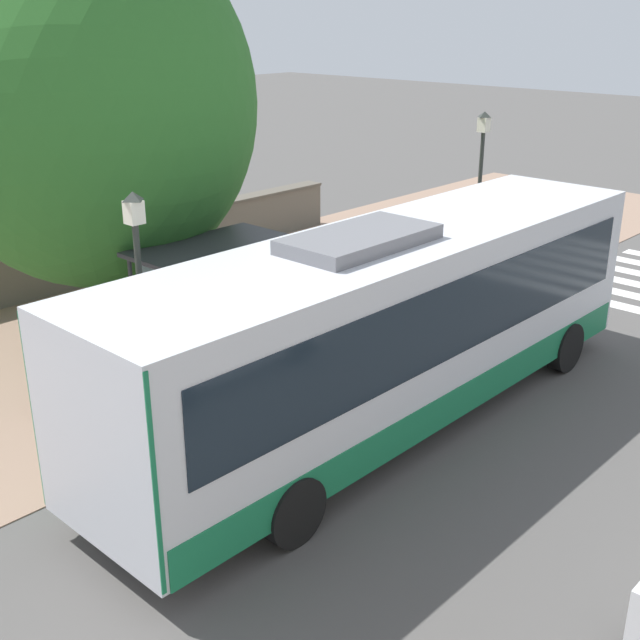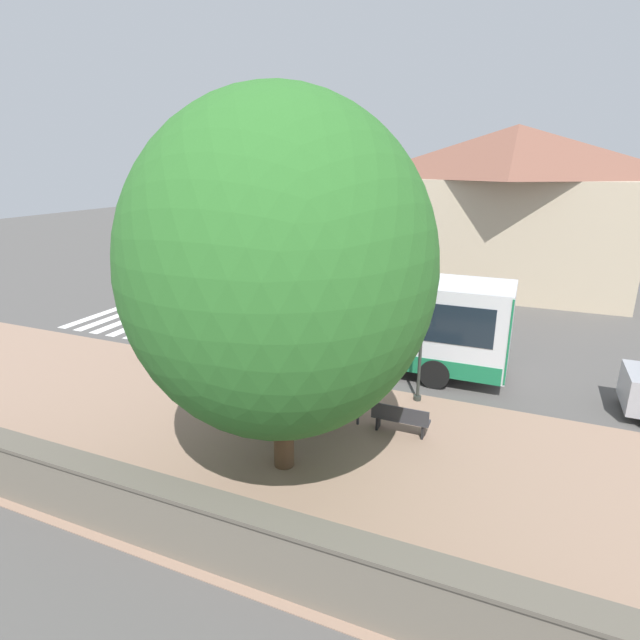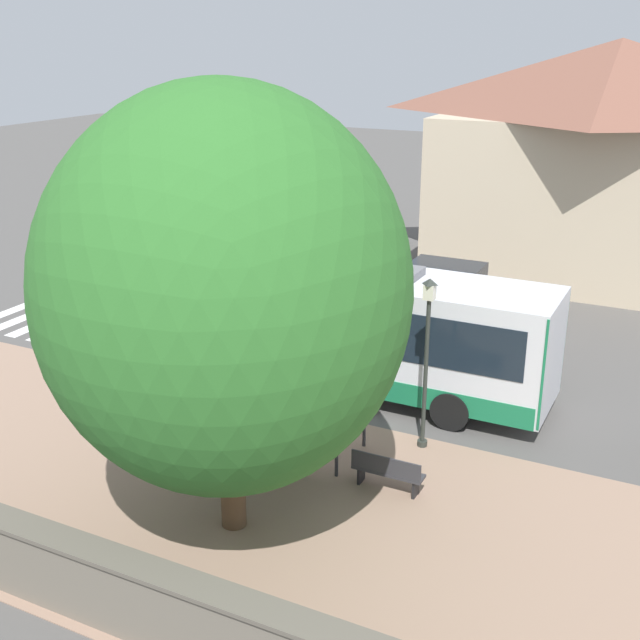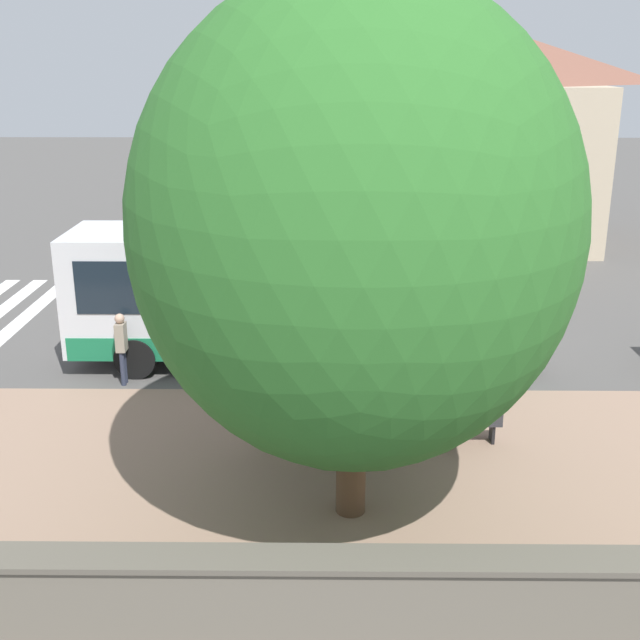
{
  "view_description": "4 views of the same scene",
  "coord_description": "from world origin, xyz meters",
  "px_view_note": "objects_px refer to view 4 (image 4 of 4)",
  "views": [
    {
      "loc": [
        9.62,
        -9.14,
        6.71
      ],
      "look_at": [
        0.65,
        0.43,
        1.64
      ],
      "focal_mm": 45.0,
      "sensor_mm": 36.0,
      "label": 1
    },
    {
      "loc": [
        -14.75,
        -5.15,
        7.19
      ],
      "look_at": [
        0.03,
        1.03,
        2.11
      ],
      "focal_mm": 28.0,
      "sensor_mm": 36.0,
      "label": 2
    },
    {
      "loc": [
        -16.79,
        -7.93,
        9.42
      ],
      "look_at": [
        0.26,
        0.59,
        2.52
      ],
      "focal_mm": 45.0,
      "sensor_mm": 36.0,
      "label": 3
    },
    {
      "loc": [
        -17.18,
        0.2,
        7.43
      ],
      "look_at": [
        1.43,
        0.39,
        1.26
      ],
      "focal_mm": 45.0,
      "sensor_mm": 36.0,
      "label": 4
    }
  ],
  "objects_px": {
    "street_lamp_far": "(451,293)",
    "parked_car_far_lane": "(336,261)",
    "bench": "(462,422)",
    "shade_tree": "(354,226)",
    "bus": "(305,291)",
    "pedestrian": "(122,343)",
    "bus_shelter": "(330,331)"
  },
  "relations": [
    {
      "from": "bus",
      "to": "street_lamp_far",
      "type": "height_order",
      "value": "street_lamp_far"
    },
    {
      "from": "pedestrian",
      "to": "bus",
      "type": "bearing_deg",
      "value": -69.24
    },
    {
      "from": "bus_shelter",
      "to": "parked_car_far_lane",
      "type": "xyz_separation_m",
      "value": [
        10.34,
        -0.23,
        -1.16
      ]
    },
    {
      "from": "bus",
      "to": "street_lamp_far",
      "type": "bearing_deg",
      "value": -126.21
    },
    {
      "from": "street_lamp_far",
      "to": "shade_tree",
      "type": "xyz_separation_m",
      "value": [
        -4.78,
        2.3,
        2.45
      ]
    },
    {
      "from": "bus_shelter",
      "to": "street_lamp_far",
      "type": "xyz_separation_m",
      "value": [
        1.57,
        -2.64,
        0.35
      ]
    },
    {
      "from": "street_lamp_far",
      "to": "parked_car_far_lane",
      "type": "distance_m",
      "value": 9.22
    },
    {
      "from": "bench",
      "to": "pedestrian",
      "type": "bearing_deg",
      "value": 68.3
    },
    {
      "from": "bench",
      "to": "shade_tree",
      "type": "height_order",
      "value": "shade_tree"
    },
    {
      "from": "pedestrian",
      "to": "parked_car_far_lane",
      "type": "xyz_separation_m",
      "value": [
        8.0,
        -5.1,
        -0.04
      ]
    },
    {
      "from": "bus_shelter",
      "to": "shade_tree",
      "type": "relative_size",
      "value": 0.35
    },
    {
      "from": "bus_shelter",
      "to": "street_lamp_far",
      "type": "bearing_deg",
      "value": -59.21
    },
    {
      "from": "bus",
      "to": "parked_car_far_lane",
      "type": "bearing_deg",
      "value": -7.49
    },
    {
      "from": "bench",
      "to": "parked_car_far_lane",
      "type": "height_order",
      "value": "parked_car_far_lane"
    },
    {
      "from": "bus",
      "to": "bench",
      "type": "relative_size",
      "value": 7.27
    },
    {
      "from": "pedestrian",
      "to": "parked_car_far_lane",
      "type": "height_order",
      "value": "parked_car_far_lane"
    },
    {
      "from": "bus",
      "to": "street_lamp_far",
      "type": "relative_size",
      "value": 2.74
    },
    {
      "from": "bus",
      "to": "bus_shelter",
      "type": "distance_m",
      "value": 4.02
    },
    {
      "from": "bench",
      "to": "shade_tree",
      "type": "bearing_deg",
      "value": 138.4
    },
    {
      "from": "bus_shelter",
      "to": "bus",
      "type": "bearing_deg",
      "value": 8.81
    },
    {
      "from": "shade_tree",
      "to": "parked_car_far_lane",
      "type": "distance_m",
      "value": 14.12
    },
    {
      "from": "bus",
      "to": "parked_car_far_lane",
      "type": "xyz_separation_m",
      "value": [
        6.38,
        -0.84,
        -0.86
      ]
    },
    {
      "from": "bus",
      "to": "shade_tree",
      "type": "bearing_deg",
      "value": -172.37
    },
    {
      "from": "bus",
      "to": "pedestrian",
      "type": "bearing_deg",
      "value": 110.76
    },
    {
      "from": "pedestrian",
      "to": "bench",
      "type": "distance_m",
      "value": 8.09
    },
    {
      "from": "street_lamp_far",
      "to": "parked_car_far_lane",
      "type": "bearing_deg",
      "value": 15.42
    },
    {
      "from": "bench",
      "to": "parked_car_far_lane",
      "type": "distance_m",
      "value": 11.25
    },
    {
      "from": "pedestrian",
      "to": "shade_tree",
      "type": "bearing_deg",
      "value": -136.78
    },
    {
      "from": "street_lamp_far",
      "to": "shade_tree",
      "type": "relative_size",
      "value": 0.48
    },
    {
      "from": "street_lamp_far",
      "to": "bus",
      "type": "bearing_deg",
      "value": 53.79
    },
    {
      "from": "bus_shelter",
      "to": "shade_tree",
      "type": "distance_m",
      "value": 4.28
    },
    {
      "from": "bus",
      "to": "bus_shelter",
      "type": "bearing_deg",
      "value": -171.19
    }
  ]
}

